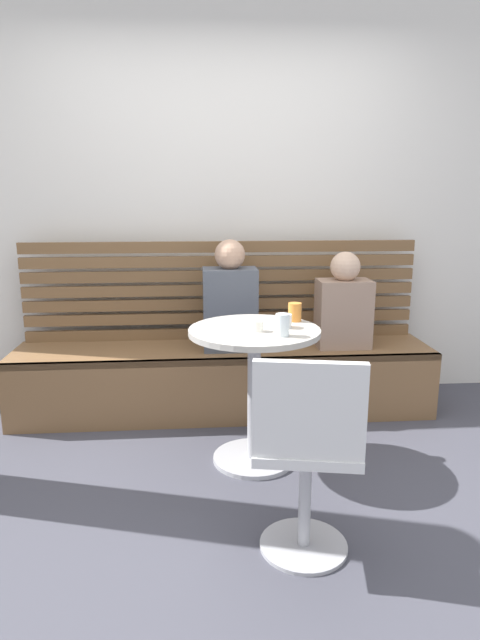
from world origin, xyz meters
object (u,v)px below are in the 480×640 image
(cup_espresso_small, at_px, (258,326))
(cup_tumbler_orange, at_px, (295,312))
(booth_bench, at_px, (224,380))
(cup_water_clear, at_px, (282,325))
(person_child_left, at_px, (344,306))
(cafe_table, at_px, (254,370))
(person_adult, at_px, (230,301))
(cup_ceramic_white, at_px, (284,321))
(white_chair, at_px, (307,450))

(cup_espresso_small, distance_m, cup_tumbler_orange, 0.31)
(booth_bench, height_order, cup_tumbler_orange, cup_tumbler_orange)
(cup_water_clear, bearing_deg, booth_bench, 105.90)
(person_child_left, height_order, cup_tumbler_orange, person_child_left)
(cup_espresso_small, height_order, cup_tumbler_orange, cup_tumbler_orange)
(cafe_table, xyz_separation_m, cup_water_clear, (0.12, -0.16, 0.28))
(person_adult, height_order, cup_tumbler_orange, person_adult)
(booth_bench, xyz_separation_m, person_adult, (0.04, -0.03, 0.53))
(person_child_left, distance_m, cup_espresso_small, 0.97)
(person_adult, height_order, cup_water_clear, person_adult)
(cup_ceramic_white, bearing_deg, cafe_table, -176.21)
(booth_bench, height_order, white_chair, white_chair)
(cup_tumbler_orange, xyz_separation_m, cup_water_clear, (-0.12, -0.31, 0.01))
(white_chair, xyz_separation_m, cup_water_clear, (0.00, 0.66, 0.33))
(cafe_table, relative_size, cup_tumbler_orange, 7.40)
(person_adult, distance_m, cup_water_clear, 0.85)
(person_child_left, height_order, cup_ceramic_white, person_child_left)
(cup_ceramic_white, bearing_deg, person_adult, 109.86)
(cup_espresso_small, bearing_deg, person_adult, 97.42)
(booth_bench, xyz_separation_m, white_chair, (0.24, -1.51, 0.24))
(white_chair, distance_m, cup_ceramic_white, 0.88)
(booth_bench, distance_m, white_chair, 1.54)
(person_child_left, relative_size, cup_water_clear, 5.64)
(person_child_left, xyz_separation_m, cup_ceramic_white, (-0.50, -0.66, 0.06))
(cup_water_clear, height_order, cup_ceramic_white, cup_water_clear)
(booth_bench, relative_size, cup_tumbler_orange, 27.00)
(person_child_left, height_order, cup_espresso_small, person_child_left)
(person_adult, relative_size, cup_tumbler_orange, 7.02)
(person_adult, distance_m, cup_espresso_small, 0.73)
(person_child_left, bearing_deg, booth_bench, 178.19)
(booth_bench, bearing_deg, cup_water_clear, -74.10)
(cup_ceramic_white, bearing_deg, cup_espresso_small, -154.27)
(booth_bench, xyz_separation_m, cup_tumbler_orange, (0.36, -0.54, 0.57))
(booth_bench, xyz_separation_m, cup_ceramic_white, (0.28, -0.68, 0.55))
(white_chair, height_order, cup_tumbler_orange, white_chair)
(cup_ceramic_white, bearing_deg, booth_bench, 112.13)
(cup_tumbler_orange, distance_m, cup_ceramic_white, 0.16)
(cafe_table, height_order, person_child_left, person_child_left)
(cup_espresso_small, distance_m, cup_ceramic_white, 0.16)
(cup_espresso_small, bearing_deg, booth_bench, 100.17)
(cafe_table, relative_size, cup_espresso_small, 13.21)
(cup_tumbler_orange, height_order, cup_water_clear, cup_water_clear)
(cup_ceramic_white, bearing_deg, white_chair, -92.77)
(booth_bench, height_order, cafe_table, cafe_table)
(booth_bench, bearing_deg, cafe_table, -79.89)
(booth_bench, xyz_separation_m, cafe_table, (0.12, -0.69, 0.30))
(white_chair, relative_size, person_child_left, 1.37)
(cup_water_clear, bearing_deg, person_adult, 103.76)
(cup_water_clear, bearing_deg, cup_tumbler_orange, 69.07)
(cafe_table, distance_m, person_child_left, 0.95)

